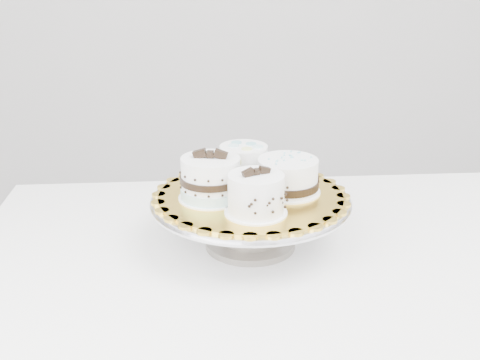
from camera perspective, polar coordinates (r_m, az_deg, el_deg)
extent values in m
cube|color=white|center=(1.12, 4.06, -7.80)|extent=(1.25, 0.92, 0.04)
cube|color=white|center=(1.64, -17.41, -14.00)|extent=(0.06, 0.06, 0.71)
cube|color=white|center=(1.74, 20.11, -12.25)|extent=(0.06, 0.06, 0.71)
cylinder|color=gray|center=(1.13, 0.99, -5.95)|extent=(0.17, 0.17, 0.01)
cylinder|color=gray|center=(1.12, 1.00, -4.19)|extent=(0.11, 0.11, 0.09)
cylinder|color=silver|center=(1.10, 1.02, -1.85)|extent=(0.36, 0.36, 0.01)
cylinder|color=silver|center=(1.10, 1.02, -1.99)|extent=(0.37, 0.37, 0.00)
cylinder|color=gold|center=(1.09, 1.02, -1.49)|extent=(0.44, 0.44, 0.00)
cylinder|color=white|center=(1.01, 1.51, -3.09)|extent=(0.11, 0.11, 0.00)
cylinder|color=white|center=(1.00, 1.53, -1.28)|extent=(0.12, 0.12, 0.07)
cylinder|color=white|center=(1.08, -2.76, -1.66)|extent=(0.12, 0.12, 0.00)
cylinder|color=white|center=(1.06, -2.80, 0.24)|extent=(0.13, 0.13, 0.07)
cylinder|color=silver|center=(1.07, -2.77, -1.14)|extent=(0.11, 0.11, 0.02)
cylinder|color=black|center=(1.06, -2.80, 0.16)|extent=(0.11, 0.11, 0.01)
cylinder|color=white|center=(1.16, 0.34, 0.15)|extent=(0.10, 0.10, 0.00)
cylinder|color=white|center=(1.15, 0.34, 1.71)|extent=(0.10, 0.10, 0.06)
cylinder|color=white|center=(1.11, 4.49, -1.05)|extent=(0.12, 0.12, 0.00)
cylinder|color=white|center=(1.10, 4.54, 0.47)|extent=(0.13, 0.13, 0.06)
cylinder|color=black|center=(1.10, 4.52, -0.30)|extent=(0.11, 0.11, 0.01)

